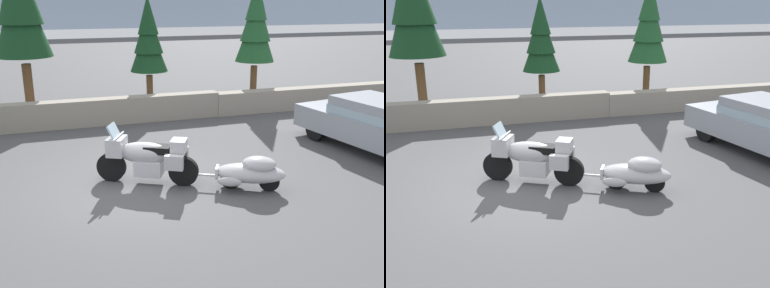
# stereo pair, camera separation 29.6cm
# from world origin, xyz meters

# --- Properties ---
(ground_plane) EXTENTS (80.00, 80.00, 0.00)m
(ground_plane) POSITION_xyz_m (0.00, 0.00, 0.00)
(ground_plane) COLOR #4C4C4F
(stone_guard_wall) EXTENTS (24.00, 0.56, 0.86)m
(stone_guard_wall) POSITION_xyz_m (0.54, 5.47, 0.41)
(stone_guard_wall) COLOR gray
(stone_guard_wall) RESTS_ON ground
(touring_motorcycle) EXTENTS (2.12, 1.36, 1.33)m
(touring_motorcycle) POSITION_xyz_m (0.36, 0.21, 0.62)
(touring_motorcycle) COLOR black
(touring_motorcycle) RESTS_ON ground
(car_shaped_trailer) EXTENTS (2.12, 1.33, 0.76)m
(car_shaped_trailer) POSITION_xyz_m (2.39, -0.84, 0.41)
(car_shaped_trailer) COLOR black
(car_shaped_trailer) RESTS_ON ground
(sedan_at_right_edge) EXTENTS (2.54, 4.74, 1.41)m
(sedan_at_right_edge) POSITION_xyz_m (6.74, 0.51, 0.77)
(sedan_at_right_edge) COLOR black
(sedan_at_right_edge) RESTS_ON ground
(pine_tree_secondary) EXTENTS (1.55, 1.55, 4.78)m
(pine_tree_secondary) POSITION_xyz_m (6.36, 7.43, 2.99)
(pine_tree_secondary) COLOR brown
(pine_tree_secondary) RESTS_ON ground
(pine_tree_far_right) EXTENTS (1.40, 1.40, 4.09)m
(pine_tree_far_right) POSITION_xyz_m (2.13, 7.64, 2.56)
(pine_tree_far_right) COLOR brown
(pine_tree_far_right) RESTS_ON ground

